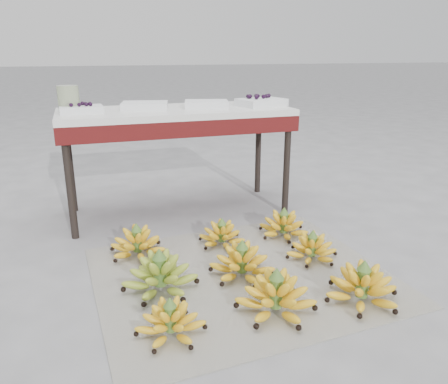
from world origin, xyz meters
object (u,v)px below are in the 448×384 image
object	(u,v)px
tray_right	(206,104)
newspaper_mat	(242,276)
tray_far_left	(81,109)
glass_jar	(69,99)
bunch_front_right	(362,287)
bunch_back_center	(222,235)
bunch_front_left	(171,322)
bunch_mid_left	(160,276)
bunch_back_left	(137,244)
tray_far_right	(261,102)
bunch_front_center	(276,297)
bunch_back_right	(284,226)
bunch_mid_center	(242,263)
bunch_mid_right	(312,249)
vendor_table	(176,121)
tray_left	(145,106)

from	to	relation	value
tray_right	newspaper_mat	bearing A→B (deg)	-96.70
tray_far_left	glass_jar	bearing A→B (deg)	143.27
bunch_front_right	bunch_back_center	bearing A→B (deg)	133.32
bunch_front_left	bunch_mid_left	distance (m)	0.31
bunch_front_right	bunch_back_left	distance (m)	1.05
bunch_back_center	tray_far_right	distance (m)	0.90
bunch_front_center	bunch_back_right	world-z (taller)	bunch_front_center
bunch_back_right	bunch_mid_center	bearing A→B (deg)	-140.73
tray_right	glass_jar	distance (m)	0.77
newspaper_mat	bunch_back_left	world-z (taller)	bunch_back_left
bunch_back_left	bunch_mid_right	bearing A→B (deg)	-40.12
vendor_table	tray_right	size ratio (longest dim) A/B	4.58
bunch_back_left	tray_far_left	size ratio (longest dim) A/B	1.49
tray_left	tray_far_right	world-z (taller)	tray_far_right
newspaper_mat	tray_left	world-z (taller)	tray_left
bunch_front_center	bunch_mid_center	xyz separation A→B (m)	(-0.02, 0.30, -0.00)
bunch_back_right	tray_left	world-z (taller)	tray_left
bunch_mid_left	tray_far_left	distance (m)	1.09
bunch_mid_left	vendor_table	bearing A→B (deg)	95.43
bunch_front_center	bunch_mid_left	bearing A→B (deg)	123.32
newspaper_mat	bunch_mid_left	xyz separation A→B (m)	(-0.36, -0.01, 0.07)
bunch_front_left	bunch_front_right	size ratio (longest dim) A/B	0.84
bunch_mid_center	tray_left	distance (m)	1.12
bunch_front_right	tray_right	distance (m)	1.39
bunch_front_center	bunch_mid_left	size ratio (longest dim) A/B	0.95
vendor_table	tray_right	bearing A→B (deg)	-1.71
bunch_back_right	bunch_mid_right	bearing A→B (deg)	-92.51
bunch_mid_right	tray_left	distance (m)	1.23
bunch_mid_right	bunch_front_right	bearing A→B (deg)	-71.27
bunch_front_right	bunch_back_left	bearing A→B (deg)	154.05
bunch_back_right	tray_right	distance (m)	0.85
bunch_back_center	bunch_front_center	bearing A→B (deg)	-107.95
bunch_back_right	glass_jar	xyz separation A→B (m)	(-1.03, 0.59, 0.64)
bunch_back_center	bunch_front_left	bearing A→B (deg)	-139.71
bunch_front_left	tray_far_left	xyz separation A→B (m)	(-0.21, 1.20, 0.60)
bunch_mid_center	vendor_table	xyz separation A→B (m)	(-0.08, 0.90, 0.50)
bunch_front_left	glass_jar	xyz separation A→B (m)	(-0.27, 1.25, 0.65)
bunch_mid_center	vendor_table	world-z (taller)	vendor_table
glass_jar	tray_far_right	bearing A→B (deg)	-3.50
tray_far_left	tray_right	bearing A→B (deg)	0.46
bunch_back_center	tray_right	xyz separation A→B (m)	(0.09, 0.55, 0.60)
bunch_front_right	bunch_back_left	size ratio (longest dim) A/B	1.05
bunch_back_center	bunch_back_right	size ratio (longest dim) A/B	1.06
tray_left	tray_far_right	size ratio (longest dim) A/B	0.94
newspaper_mat	bunch_front_left	xyz separation A→B (m)	(-0.38, -0.32, 0.05)
tray_left	bunch_back_center	bearing A→B (deg)	-65.02
bunch_mid_center	newspaper_mat	bearing A→B (deg)	65.60
bunch_back_left	tray_far_right	size ratio (longest dim) A/B	1.11
tray_far_right	bunch_back_center	bearing A→B (deg)	-128.93
bunch_front_right	bunch_back_center	distance (m)	0.77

